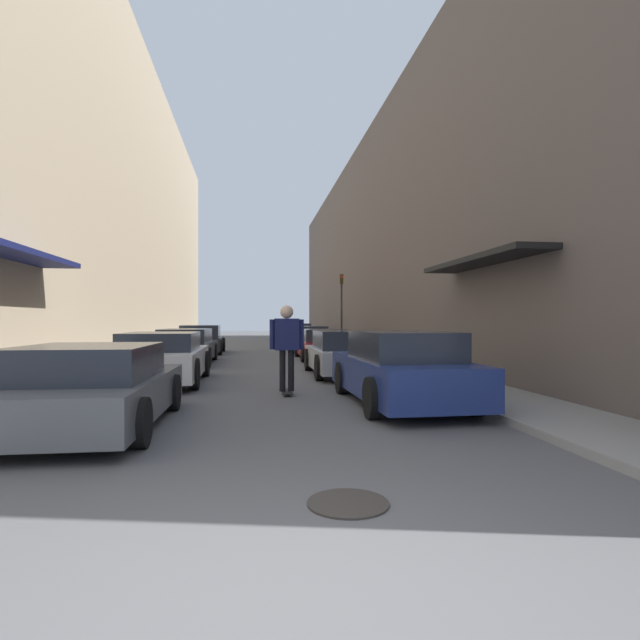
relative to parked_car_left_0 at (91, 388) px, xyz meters
name	(u,v)px	position (x,y,z in m)	size (l,w,h in m)	color
ground	(257,357)	(2.50, 13.51, -0.58)	(101.27, 101.27, 0.00)	#515154
curb_strip_left	(167,350)	(-1.93, 18.11, -0.52)	(1.80, 46.03, 0.12)	gray
curb_strip_right	(342,349)	(6.93, 18.11, -0.52)	(1.80, 46.03, 0.12)	gray
building_row_left	(106,200)	(-4.83, 18.11, 6.87)	(4.90, 46.03, 14.90)	tan
building_row_right	(396,248)	(9.83, 18.11, 4.81)	(4.90, 46.03, 10.80)	#564C47
parked_car_left_0	(91,388)	(0.00, 0.00, 0.00)	(2.08, 4.13, 1.21)	#515459
parked_car_left_1	(162,358)	(0.09, 5.17, 0.04)	(2.04, 4.33, 1.26)	silver
parked_car_left_2	(186,347)	(-0.04, 10.72, 0.02)	(1.93, 4.80, 1.25)	black
parked_car_left_3	(201,340)	(-0.08, 16.21, 0.05)	(2.07, 4.09, 1.32)	#232326
parked_car_right_0	(400,369)	(5.03, 1.45, 0.07)	(1.90, 4.47, 1.35)	navy
parked_car_right_1	(346,354)	(4.93, 6.38, 0.03)	(2.04, 4.09, 1.26)	#B7B7BC
parked_car_right_2	(323,344)	(5.10, 12.20, 0.00)	(2.00, 4.59, 1.20)	maroon
parked_car_right_3	(308,339)	(5.05, 17.23, 0.02)	(2.08, 4.09, 1.25)	#515459
parked_car_right_4	(295,335)	(4.87, 22.49, 0.07)	(1.99, 4.14, 1.36)	silver
parked_car_right_5	(290,333)	(4.96, 27.80, 0.02)	(2.00, 4.76, 1.24)	navy
skateboarder	(287,339)	(3.01, 2.89, 0.57)	(0.72, 0.78, 1.87)	black
manhole_cover	(348,503)	(3.11, -3.37, -0.57)	(0.70, 0.70, 0.02)	#332D28
traffic_light	(341,304)	(6.40, 15.24, 1.73)	(0.16, 0.22, 3.56)	#2D2D2D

